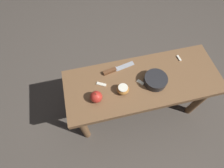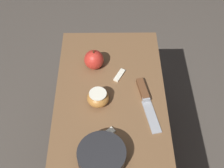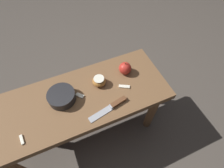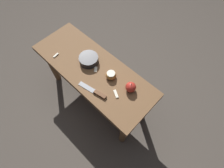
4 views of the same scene
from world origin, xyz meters
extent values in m
cube|color=brown|center=(0.00, 0.00, 0.47)|extent=(1.01, 0.38, 0.04)
cylinder|color=brown|center=(-0.44, -0.13, 0.22)|extent=(0.05, 0.05, 0.45)
cylinder|color=brown|center=(-0.44, 0.13, 0.22)|extent=(0.05, 0.05, 0.45)
cube|color=#9EA0A5|center=(-0.09, 0.13, 0.49)|extent=(0.13, 0.06, 0.00)
cube|color=#9EA0A5|center=(-0.15, 0.12, 0.50)|extent=(0.02, 0.03, 0.02)
cube|color=brown|center=(-0.20, 0.11, 0.50)|extent=(0.09, 0.04, 0.02)
sphere|color=red|center=(-0.32, -0.06, 0.52)|extent=(0.07, 0.07, 0.07)
cylinder|color=#4C3319|center=(-0.32, -0.06, 0.56)|extent=(0.01, 0.01, 0.01)
ellipsoid|color=#B27233|center=(-0.15, -0.04, 0.51)|extent=(0.08, 0.08, 0.05)
cylinder|color=white|center=(-0.15, -0.04, 0.53)|extent=(0.06, 0.06, 0.00)
cube|color=white|center=(-0.27, 0.03, 0.49)|extent=(0.06, 0.05, 0.01)
cube|color=white|center=(-0.02, -0.01, 0.49)|extent=(0.05, 0.05, 0.01)
cylinder|color=#232326|center=(0.07, -0.03, 0.51)|extent=(0.14, 0.14, 0.05)
camera|label=1|loc=(-0.32, -0.49, 1.46)|focal=28.00mm
camera|label=2|loc=(0.48, 0.00, 1.35)|focal=50.00mm
camera|label=3|loc=(0.01, 0.50, 1.29)|focal=28.00mm
camera|label=4|loc=(-0.61, 0.43, 1.55)|focal=28.00mm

